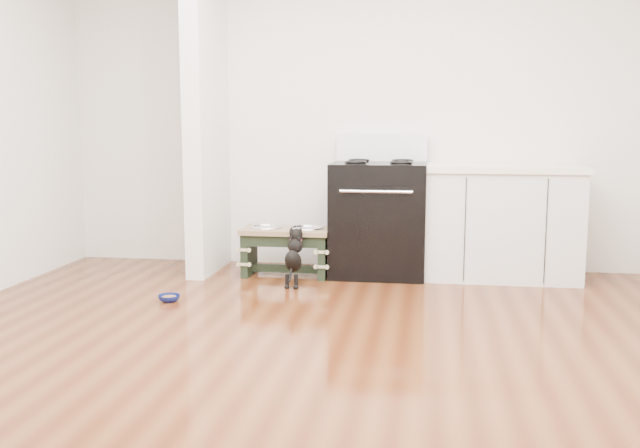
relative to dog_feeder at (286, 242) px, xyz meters
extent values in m
plane|color=#481F0C|center=(0.49, -1.98, -0.28)|extent=(5.00, 5.00, 0.00)
plane|color=silver|center=(0.49, 0.52, 1.07)|extent=(5.00, 0.00, 5.00)
plane|color=silver|center=(0.49, -4.48, 1.07)|extent=(5.00, 0.00, 5.00)
cube|color=silver|center=(-0.69, 0.12, 1.07)|extent=(0.15, 0.80, 2.70)
cube|color=black|center=(0.74, 0.17, 0.18)|extent=(0.76, 0.65, 0.92)
cube|color=black|center=(0.74, -0.14, 0.12)|extent=(0.58, 0.02, 0.50)
cylinder|color=silver|center=(0.74, -0.18, 0.44)|extent=(0.56, 0.02, 0.02)
cube|color=white|center=(0.74, 0.45, 0.75)|extent=(0.76, 0.08, 0.22)
torus|color=black|center=(0.56, 0.03, 0.65)|extent=(0.18, 0.18, 0.02)
torus|color=black|center=(0.92, 0.03, 0.65)|extent=(0.18, 0.18, 0.02)
torus|color=black|center=(0.56, 0.31, 0.65)|extent=(0.18, 0.18, 0.02)
torus|color=black|center=(0.92, 0.31, 0.65)|extent=(0.18, 0.18, 0.02)
cube|color=silver|center=(1.72, 0.20, 0.15)|extent=(1.20, 0.60, 0.86)
cube|color=beige|center=(1.72, 0.20, 0.61)|extent=(1.24, 0.64, 0.05)
cube|color=black|center=(1.72, -0.06, -0.23)|extent=(1.20, 0.06, 0.10)
cube|color=black|center=(-0.31, 0.01, -0.10)|extent=(0.06, 0.34, 0.35)
cube|color=black|center=(0.31, 0.01, -0.10)|extent=(0.06, 0.34, 0.35)
cube|color=black|center=(0.00, -0.15, 0.03)|extent=(0.57, 0.03, 0.09)
cube|color=black|center=(0.00, 0.01, -0.22)|extent=(0.57, 0.06, 0.06)
cube|color=brown|center=(0.00, 0.01, 0.09)|extent=(0.72, 0.38, 0.04)
cylinder|color=silver|center=(-0.17, 0.01, 0.09)|extent=(0.25, 0.25, 0.04)
cylinder|color=silver|center=(0.17, 0.01, 0.09)|extent=(0.25, 0.25, 0.04)
torus|color=silver|center=(-0.17, 0.01, 0.12)|extent=(0.28, 0.28, 0.02)
torus|color=silver|center=(0.17, 0.01, 0.12)|extent=(0.28, 0.28, 0.02)
cylinder|color=black|center=(0.09, -0.44, -0.23)|extent=(0.03, 0.03, 0.11)
cylinder|color=black|center=(0.16, -0.44, -0.23)|extent=(0.03, 0.03, 0.11)
sphere|color=black|center=(0.09, -0.45, -0.27)|extent=(0.04, 0.04, 0.04)
sphere|color=black|center=(0.16, -0.45, -0.27)|extent=(0.04, 0.04, 0.04)
ellipsoid|color=black|center=(0.13, -0.37, -0.08)|extent=(0.13, 0.29, 0.26)
sphere|color=black|center=(0.13, -0.27, 0.02)|extent=(0.12, 0.12, 0.12)
sphere|color=black|center=(0.13, -0.24, 0.10)|extent=(0.10, 0.10, 0.10)
sphere|color=black|center=(0.09, -0.17, 0.10)|extent=(0.04, 0.04, 0.04)
sphere|color=black|center=(0.16, -0.17, 0.10)|extent=(0.04, 0.04, 0.04)
cylinder|color=black|center=(0.13, -0.48, -0.17)|extent=(0.02, 0.08, 0.09)
torus|color=#CC3C6B|center=(0.13, -0.25, 0.06)|extent=(0.10, 0.06, 0.09)
imported|color=#0B1552|center=(-0.65, -0.95, -0.26)|extent=(0.20, 0.20, 0.05)
cylinder|color=brown|center=(-0.65, -0.95, -0.25)|extent=(0.10, 0.10, 0.02)
camera|label=1|loc=(1.14, -5.60, 0.97)|focal=40.00mm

